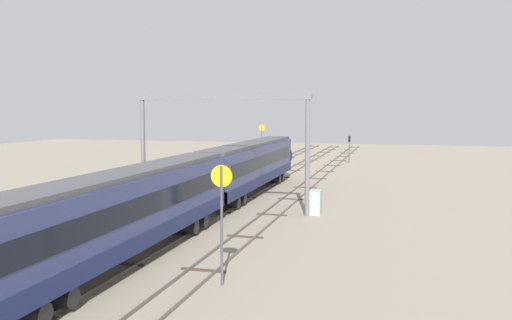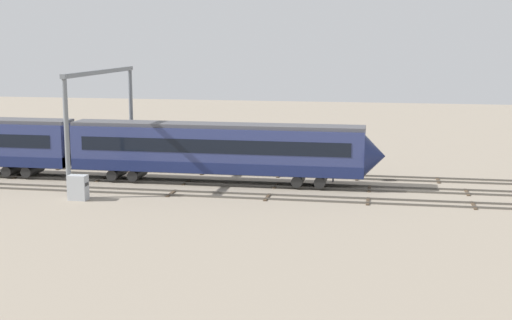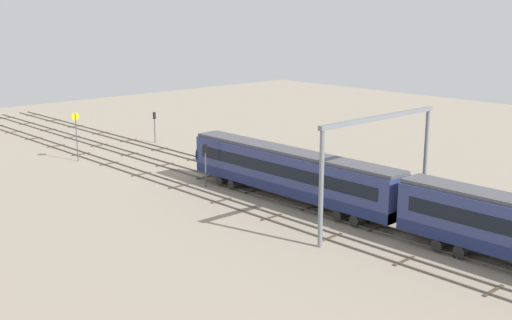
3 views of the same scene
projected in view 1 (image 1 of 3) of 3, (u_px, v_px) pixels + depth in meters
The scene contains 11 objects.
ground_plane at pixel (255, 191), 53.78m from camera, with size 150.42×150.42×0.00m, color gray.
track_near_foreground at pixel (298, 193), 52.64m from camera, with size 134.42×2.40×0.16m.
track_with_train at pixel (255, 191), 53.78m from camera, with size 134.42×2.40×0.16m.
track_middle at pixel (213, 189), 54.91m from camera, with size 134.42×2.40×0.16m.
train at pixel (131, 212), 29.10m from camera, with size 75.20×3.24×4.80m.
overhead_gantry at pixel (222, 129), 42.67m from camera, with size 0.40×14.25×9.23m.
speed_sign_near_foreground at pixel (222, 207), 24.94m from camera, with size 0.14×1.02×5.64m.
speed_sign_mid_trackside at pixel (262, 138), 81.32m from camera, with size 0.14×0.93×5.75m.
signal_light_trackside_approach at pixel (253, 155), 61.99m from camera, with size 0.31×0.32×4.39m.
signal_light_trackside_departure at pixel (349, 145), 80.84m from camera, with size 0.31×0.32×4.11m.
relay_cabinet at pixel (316, 202), 42.22m from camera, with size 1.39×0.87×1.86m.
Camera 1 is at (-51.38, -13.94, 8.23)m, focal length 38.12 mm.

